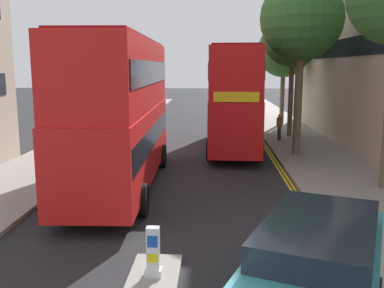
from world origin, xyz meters
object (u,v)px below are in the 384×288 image
object	(u,v)px
double_decker_bus_away	(121,109)
taxi_minivan	(315,287)
pedestrian_far	(279,127)
keep_left_bollard	(153,254)
double_decker_bus_oncoming	(235,95)

from	to	relation	value
double_decker_bus_away	taxi_minivan	distance (m)	11.04
double_decker_bus_away	pedestrian_far	world-z (taller)	double_decker_bus_away
keep_left_bollard	double_decker_bus_away	size ratio (longest dim) A/B	0.10
keep_left_bollard	double_decker_bus_oncoming	distance (m)	16.09
double_decker_bus_away	keep_left_bollard	bearing A→B (deg)	-73.27
keep_left_bollard	double_decker_bus_oncoming	xyz separation A→B (m)	(2.47, 15.71, 2.42)
double_decker_bus_away	taxi_minivan	bearing A→B (deg)	-61.58
double_decker_bus_oncoming	pedestrian_far	size ratio (longest dim) A/B	6.72
pedestrian_far	double_decker_bus_away	bearing A→B (deg)	-126.00
double_decker_bus_away	double_decker_bus_oncoming	size ratio (longest dim) A/B	1.00
double_decker_bus_oncoming	taxi_minivan	distance (m)	17.98
taxi_minivan	pedestrian_far	world-z (taller)	taxi_minivan
keep_left_bollard	double_decker_bus_away	distance (m)	8.10
keep_left_bollard	pedestrian_far	xyz separation A→B (m)	(5.32, 17.78, 0.38)
double_decker_bus_away	pedestrian_far	distance (m)	12.99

